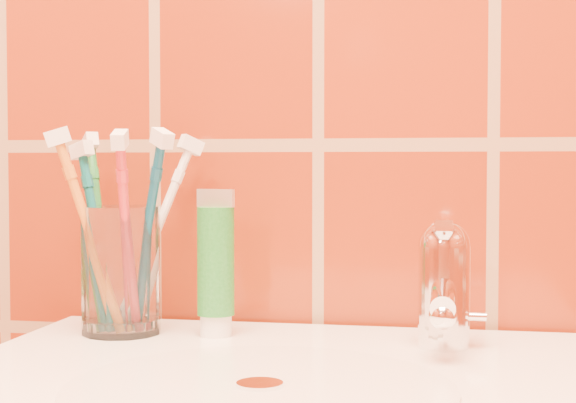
# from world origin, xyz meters

# --- Properties ---
(glass_tumbler) EXTENTS (0.10, 0.10, 0.13)m
(glass_tumbler) POSITION_xyz_m (-0.19, 1.10, 0.91)
(glass_tumbler) COLOR white
(glass_tumbler) RESTS_ON pedestal_sink
(toothpaste_tube) EXTENTS (0.04, 0.04, 0.15)m
(toothpaste_tube) POSITION_xyz_m (-0.09, 1.11, 0.92)
(toothpaste_tube) COLOR white
(toothpaste_tube) RESTS_ON pedestal_sink
(faucet) EXTENTS (0.05, 0.11, 0.12)m
(faucet) POSITION_xyz_m (0.14, 1.09, 0.91)
(faucet) COLOR white
(faucet) RESTS_ON pedestal_sink
(toothbrush_0) EXTENTS (0.17, 0.16, 0.22)m
(toothbrush_0) POSITION_xyz_m (-0.16, 1.14, 0.95)
(toothbrush_0) COLOR white
(toothbrush_0) RESTS_ON glass_tumbler
(toothbrush_1) EXTENTS (0.06, 0.14, 0.22)m
(toothbrush_1) POSITION_xyz_m (-0.17, 1.08, 0.95)
(toothbrush_1) COLOR red
(toothbrush_1) RESTS_ON glass_tumbler
(toothbrush_2) EXTENTS (0.16, 0.17, 0.23)m
(toothbrush_2) POSITION_xyz_m (-0.22, 1.13, 0.95)
(toothbrush_2) COLOR #207934
(toothbrush_2) RESTS_ON glass_tumbler
(toothbrush_3) EXTENTS (0.14, 0.12, 0.22)m
(toothbrush_3) POSITION_xyz_m (-0.21, 1.08, 0.95)
(toothbrush_3) COLOR orange
(toothbrush_3) RESTS_ON glass_tumbler
(toothbrush_4) EXTENTS (0.14, 0.14, 0.22)m
(toothbrush_4) POSITION_xyz_m (-0.15, 1.09, 0.95)
(toothbrush_4) COLOR navy
(toothbrush_4) RESTS_ON glass_tumbler
(toothbrush_5) EXTENTS (0.11, 0.10, 0.20)m
(toothbrush_5) POSITION_xyz_m (-0.21, 1.10, 0.95)
(toothbrush_5) COLOR #0D6670
(toothbrush_5) RESTS_ON glass_tumbler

